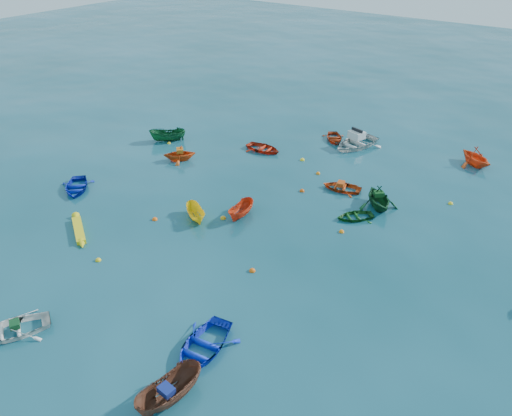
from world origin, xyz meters
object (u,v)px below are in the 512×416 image
Objects in this scene: dinghy_blue_sw at (77,190)px; motorboat_white at (355,147)px; dinghy_white_near at (15,332)px; kayak_yellow at (79,232)px; dinghy_blue_se at (203,350)px.

motorboat_white reaches higher than dinghy_blue_sw.
motorboat_white is (12.92, 18.72, 0.00)m from dinghy_blue_sw.
motorboat_white is at bearing 9.71° from dinghy_blue_sw.
kayak_yellow is (-4.68, 7.28, 0.00)m from dinghy_white_near.
dinghy_blue_se reaches higher than dinghy_white_near.
dinghy_white_near is at bearing -115.85° from kayak_yellow.
dinghy_blue_sw is 0.98× the size of dinghy_white_near.
dinghy_blue_sw is 18.55m from dinghy_blue_se.
dinghy_blue_sw is 22.75m from motorboat_white.
motorboat_white is at bearing 11.07° from kayak_yellow.
dinghy_blue_se reaches higher than dinghy_blue_sw.
dinghy_blue_se is at bearing -71.54° from kayak_yellow.
dinghy_blue_sw is 0.88× the size of kayak_yellow.
dinghy_blue_se is at bearing -65.60° from dinghy_blue_sw.
dinghy_white_near is at bearing -160.06° from dinghy_blue_se.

